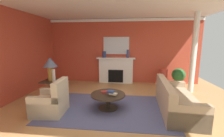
% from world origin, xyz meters
% --- Properties ---
extents(ground_plane, '(8.71, 8.71, 0.00)m').
position_xyz_m(ground_plane, '(0.00, 0.00, 0.00)').
color(ground_plane, tan).
extents(wall_fireplace, '(7.30, 0.12, 3.01)m').
position_xyz_m(wall_fireplace, '(0.00, 2.94, 1.50)').
color(wall_fireplace, '#B7422D').
rests_on(wall_fireplace, ground_plane).
extents(wall_window, '(0.12, 6.36, 3.01)m').
position_xyz_m(wall_window, '(-3.41, 0.30, 1.50)').
color(wall_window, '#B7422D').
rests_on(wall_window, ground_plane).
extents(ceiling_panel, '(7.30, 6.36, 0.06)m').
position_xyz_m(ceiling_panel, '(0.00, 0.30, 3.04)').
color(ceiling_panel, white).
extents(crown_moulding, '(7.30, 0.08, 0.12)m').
position_xyz_m(crown_moulding, '(0.00, 2.86, 2.93)').
color(crown_moulding, white).
extents(area_rug, '(3.56, 2.25, 0.01)m').
position_xyz_m(area_rug, '(-0.16, -0.11, 0.01)').
color(area_rug, '#4C517A').
rests_on(area_rug, ground_plane).
extents(fireplace, '(1.80, 0.35, 1.22)m').
position_xyz_m(fireplace, '(-0.17, 2.73, 0.58)').
color(fireplace, white).
rests_on(fireplace, ground_plane).
extents(mantel_mirror, '(1.21, 0.04, 0.80)m').
position_xyz_m(mantel_mirror, '(-0.17, 2.85, 1.77)').
color(mantel_mirror, silver).
extents(sofa, '(1.03, 2.15, 0.85)m').
position_xyz_m(sofa, '(1.74, -0.04, 0.30)').
color(sofa, tan).
rests_on(sofa, ground_plane).
extents(armchair_near_window, '(0.85, 0.85, 0.95)m').
position_xyz_m(armchair_near_window, '(-1.65, -0.58, 0.31)').
color(armchair_near_window, '#C1B293').
rests_on(armchair_near_window, ground_plane).
extents(coffee_table, '(1.00, 1.00, 0.45)m').
position_xyz_m(coffee_table, '(-0.16, -0.11, 0.34)').
color(coffee_table, '#2D2319').
rests_on(coffee_table, ground_plane).
extents(side_table, '(0.56, 0.56, 0.70)m').
position_xyz_m(side_table, '(-2.07, 0.26, 0.40)').
color(side_table, '#2D2319').
rests_on(side_table, ground_plane).
extents(table_lamp, '(0.44, 0.44, 0.75)m').
position_xyz_m(table_lamp, '(-2.07, 0.26, 1.22)').
color(table_lamp, '#B28E38').
rests_on(table_lamp, side_table).
extents(vase_tall_corner, '(0.35, 0.35, 0.75)m').
position_xyz_m(vase_tall_corner, '(1.96, 2.43, 0.37)').
color(vase_tall_corner, '#9E3328').
rests_on(vase_tall_corner, ground_plane).
extents(vase_on_side_table, '(0.11, 0.11, 0.39)m').
position_xyz_m(vase_on_side_table, '(-1.92, 0.14, 0.90)').
color(vase_on_side_table, beige).
rests_on(vase_on_side_table, side_table).
extents(vase_mantel_left, '(0.16, 0.16, 0.30)m').
position_xyz_m(vase_mantel_left, '(-0.72, 2.68, 1.37)').
color(vase_mantel_left, navy).
rests_on(vase_mantel_left, fireplace).
extents(vase_mantel_right, '(0.11, 0.11, 0.37)m').
position_xyz_m(vase_mantel_right, '(0.38, 2.68, 1.41)').
color(vase_mantel_right, navy).
rests_on(vase_mantel_right, fireplace).
extents(book_red_cover, '(0.29, 0.22, 0.05)m').
position_xyz_m(book_red_cover, '(-0.24, -0.01, 0.47)').
color(book_red_cover, maroon).
rests_on(book_red_cover, coffee_table).
extents(book_art_folio, '(0.24, 0.20, 0.04)m').
position_xyz_m(book_art_folio, '(0.01, -0.27, 0.52)').
color(book_art_folio, tan).
rests_on(book_art_folio, coffee_table).
extents(book_small_novel, '(0.22, 0.20, 0.05)m').
position_xyz_m(book_small_novel, '(-0.06, -0.23, 0.57)').
color(book_small_novel, navy).
rests_on(book_small_novel, coffee_table).
extents(potted_plant, '(0.56, 0.56, 0.83)m').
position_xyz_m(potted_plant, '(2.56, 2.29, 0.49)').
color(potted_plant, '#BCB29E').
rests_on(potted_plant, ground_plane).
extents(column_white, '(0.20, 0.20, 3.01)m').
position_xyz_m(column_white, '(2.88, 1.77, 1.50)').
color(column_white, white).
rests_on(column_white, ground_plane).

